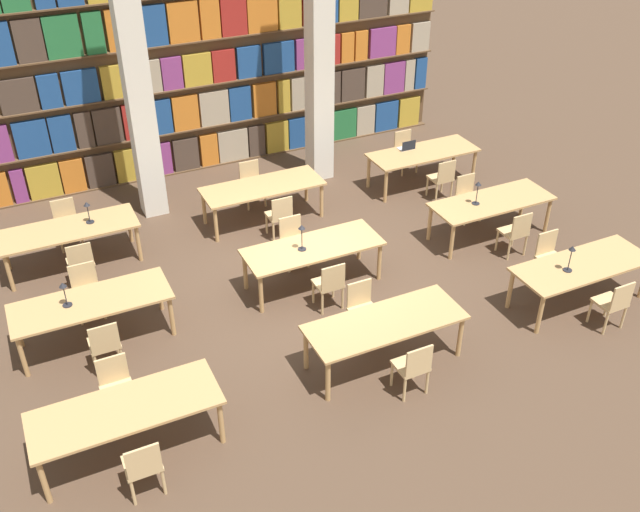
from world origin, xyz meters
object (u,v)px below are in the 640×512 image
(chair_1, at_px, (116,386))
(chair_11, at_px, (468,196))
(desk_lamp_3, at_px, (478,189))
(chair_14, at_px, (280,215))
(chair_8, at_px, (330,284))
(chair_2, at_px, (413,366))
(chair_7, at_px, (86,289))
(chair_12, at_px, (81,262))
(chair_5, at_px, (549,256))
(desk_lamp_0, at_px, (571,254))
(pillar_center, at_px, (319,36))
(chair_17, at_px, (405,150))
(reading_table_6, at_px, (69,232))
(reading_table_0, at_px, (126,412))
(reading_table_4, at_px, (313,250))
(desk_lamp_2, at_px, (302,233))
(chair_9, at_px, (293,240))
(reading_table_8, at_px, (423,155))
(reading_table_5, at_px, (492,204))
(reading_table_2, at_px, (582,268))
(chair_13, at_px, (67,222))
(chair_0, at_px, (143,465))
(chair_6, at_px, (105,344))
(laptop, at_px, (407,147))
(chair_16, at_px, (442,178))
(desk_lamp_4, at_px, (88,209))
(pillar_left, at_px, (133,61))
(reading_table_7, at_px, (263,189))
(desk_lamp_1, at_px, (64,290))
(chair_10, at_px, (516,232))
(reading_table_1, at_px, (385,325))
(chair_3, at_px, (363,308))
(reading_table_3, at_px, (91,305))

(chair_1, distance_m, chair_11, 7.54)
(desk_lamp_3, relative_size, chair_14, 0.51)
(chair_8, bearing_deg, chair_2, -85.55)
(chair_7, height_order, chair_12, same)
(chair_5, height_order, chair_11, same)
(desk_lamp_0, height_order, chair_7, desk_lamp_0)
(chair_12, bearing_deg, pillar_center, 20.73)
(chair_17, bearing_deg, reading_table_6, 5.74)
(reading_table_0, height_order, chair_14, chair_14)
(reading_table_4, relative_size, desk_lamp_2, 4.94)
(reading_table_0, relative_size, chair_1, 2.62)
(chair_9, relative_size, reading_table_8, 0.38)
(desk_lamp_2, xyz_separation_m, reading_table_5, (3.79, 0.02, -0.39))
(reading_table_2, xyz_separation_m, reading_table_5, (-0.03, 2.30, 0.00))
(chair_13, bearing_deg, reading_table_4, 138.93)
(chair_0, xyz_separation_m, chair_11, (7.18, 3.75, 0.00))
(chair_7, bearing_deg, chair_14, -167.03)
(chair_6, relative_size, laptop, 2.74)
(desk_lamp_0, height_order, chair_14, desk_lamp_0)
(chair_2, distance_m, chair_16, 5.70)
(chair_5, height_order, desk_lamp_2, desk_lamp_2)
(desk_lamp_4, xyz_separation_m, chair_16, (6.74, -0.76, -0.54))
(pillar_left, height_order, chair_11, pillar_left)
(chair_8, bearing_deg, chair_5, -13.15)
(desk_lamp_2, relative_size, chair_11, 0.53)
(pillar_center, height_order, laptop, pillar_center)
(chair_11, distance_m, reading_table_6, 7.30)
(reading_table_6, bearing_deg, chair_13, 86.95)
(chair_6, relative_size, reading_table_8, 0.38)
(reading_table_4, distance_m, reading_table_6, 4.21)
(reading_table_7, distance_m, chair_14, 0.75)
(chair_17, bearing_deg, desk_lamp_0, 86.44)
(chair_0, relative_size, chair_13, 1.00)
(pillar_left, height_order, reading_table_8, pillar_left)
(reading_table_8, bearing_deg, chair_2, -123.41)
(pillar_center, distance_m, reading_table_5, 4.64)
(chair_11, bearing_deg, chair_2, 46.43)
(chair_6, distance_m, reading_table_4, 3.61)
(chair_1, relative_size, reading_table_6, 0.38)
(desk_lamp_1, xyz_separation_m, chair_8, (3.83, -0.80, -0.54))
(chair_10, height_order, chair_13, same)
(pillar_left, height_order, chair_8, pillar_left)
(reading_table_1, distance_m, reading_table_6, 5.79)
(desk_lamp_4, relative_size, chair_14, 0.46)
(chair_2, height_order, desk_lamp_2, desk_lamp_2)
(chair_3, distance_m, chair_16, 4.64)
(chair_10, distance_m, chair_11, 1.44)
(reading_table_4, bearing_deg, chair_11, 11.30)
(pillar_left, xyz_separation_m, chair_1, (-1.80, -5.19, -2.53))
(reading_table_3, bearing_deg, laptop, 19.88)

